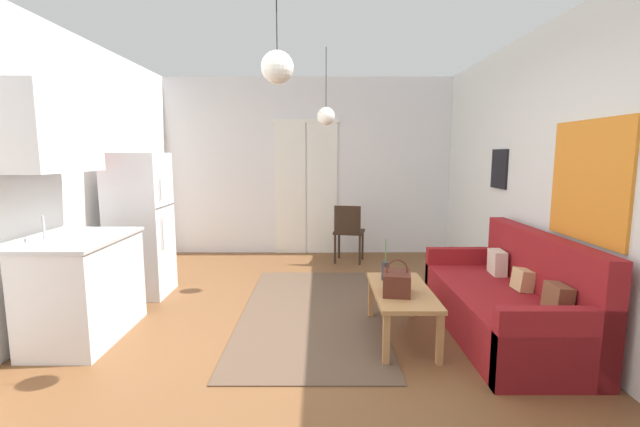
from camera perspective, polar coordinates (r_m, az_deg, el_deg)
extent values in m
cube|color=brown|center=(3.65, -3.14, -18.69)|extent=(5.08, 7.62, 0.10)
cube|color=silver|center=(6.82, -1.63, 6.25)|extent=(4.68, 0.10, 2.76)
cube|color=white|center=(6.79, -4.02, 3.28)|extent=(0.48, 0.02, 2.06)
cube|color=white|center=(6.77, 0.21, 3.28)|extent=(0.48, 0.02, 2.06)
cube|color=white|center=(6.77, -1.95, 12.28)|extent=(1.06, 0.03, 0.06)
cube|color=silver|center=(3.88, 32.86, 3.70)|extent=(0.10, 7.22, 2.76)
cube|color=orange|center=(3.84, 32.16, 3.71)|extent=(0.02, 0.94, 0.92)
cube|color=black|center=(5.28, 22.80, 5.52)|extent=(0.02, 0.40, 0.44)
cube|color=red|center=(4.90, -29.88, 7.96)|extent=(0.02, 0.32, 0.40)
cube|color=brown|center=(4.43, -1.24, -12.94)|extent=(1.37, 2.81, 0.01)
cube|color=maroon|center=(4.16, 22.70, -12.11)|extent=(0.83, 1.92, 0.40)
cube|color=maroon|center=(4.22, 27.17, -8.47)|extent=(0.15, 1.92, 0.91)
cube|color=maroon|center=(3.37, 28.94, -15.68)|extent=(0.83, 0.11, 0.58)
cube|color=maroon|center=(4.94, 18.68, -7.67)|extent=(0.83, 0.11, 0.58)
cube|color=brown|center=(3.66, 29.11, -10.03)|extent=(0.14, 0.23, 0.24)
cube|color=tan|center=(4.16, 25.42, -8.01)|extent=(0.15, 0.19, 0.20)
cube|color=beige|center=(4.58, 22.54, -6.05)|extent=(0.14, 0.25, 0.24)
cube|color=#B27F4C|center=(3.78, 10.81, -10.15)|extent=(0.49, 1.04, 0.04)
cube|color=#B27F4C|center=(3.39, 8.77, -16.27)|extent=(0.05, 0.05, 0.40)
cube|color=#B27F4C|center=(3.47, 15.68, -15.87)|extent=(0.05, 0.05, 0.40)
cube|color=#B27F4C|center=(4.27, 6.78, -11.01)|extent=(0.05, 0.05, 0.40)
cube|color=#B27F4C|center=(4.34, 12.20, -10.84)|extent=(0.05, 0.05, 0.40)
cylinder|color=#2D2D33|center=(4.00, 8.66, -7.58)|extent=(0.07, 0.07, 0.17)
cylinder|color=#477F42|center=(3.95, 8.72, -4.86)|extent=(0.01, 0.01, 0.22)
cube|color=#512319|center=(3.63, 10.14, -9.14)|extent=(0.26, 0.31, 0.18)
torus|color=#512319|center=(3.60, 10.19, -7.45)|extent=(0.18, 0.01, 0.18)
cube|color=white|center=(5.16, -22.98, -1.43)|extent=(0.58, 0.58, 1.60)
cube|color=#4C4C51|center=(5.03, -20.03, 0.96)|extent=(0.01, 0.56, 0.01)
cylinder|color=#B7BABF|center=(4.85, -20.60, 2.98)|extent=(0.02, 0.02, 0.22)
cylinder|color=#B7BABF|center=(4.91, -20.32, -2.59)|extent=(0.02, 0.02, 0.35)
cube|color=silver|center=(4.25, -29.00, -8.88)|extent=(0.61, 1.04, 0.85)
cube|color=#B7BABF|center=(4.15, -29.41, -3.00)|extent=(0.64, 1.07, 0.03)
cube|color=#999BA0|center=(4.07, -30.01, -3.87)|extent=(0.36, 0.40, 0.10)
cylinder|color=#B7BABF|center=(4.17, -33.05, -1.60)|extent=(0.02, 0.02, 0.20)
cube|color=silver|center=(4.16, -32.01, 9.49)|extent=(0.32, 0.94, 0.70)
cylinder|color=black|center=(6.48, 5.64, -4.23)|extent=(0.03, 0.03, 0.44)
cylinder|color=black|center=(6.54, 2.50, -4.10)|extent=(0.03, 0.03, 0.44)
cylinder|color=black|center=(6.16, 5.27, -4.88)|extent=(0.03, 0.03, 0.44)
cylinder|color=black|center=(6.21, 1.96, -4.74)|extent=(0.03, 0.03, 0.44)
cube|color=black|center=(6.30, 3.86, -2.44)|extent=(0.50, 0.48, 0.04)
cube|color=black|center=(6.09, 3.63, -0.82)|extent=(0.38, 0.11, 0.40)
cylinder|color=black|center=(3.09, -5.90, 25.41)|extent=(0.01, 0.01, 0.50)
sphere|color=white|center=(3.00, -5.80, 18.87)|extent=(0.22, 0.22, 0.22)
cylinder|color=black|center=(5.01, 0.76, 17.75)|extent=(0.01, 0.01, 0.65)
sphere|color=white|center=(4.96, 0.75, 12.89)|extent=(0.20, 0.20, 0.20)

